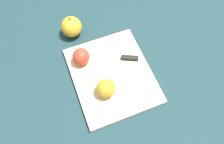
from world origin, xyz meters
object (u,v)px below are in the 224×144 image
at_px(apple_half_left, 106,88).
at_px(apple_whole, 71,27).
at_px(apple_half_right, 81,57).
at_px(knife, 126,58).

relative_size(apple_half_left, apple_whole, 0.70).
bearing_deg(apple_whole, apple_half_right, -175.61).
relative_size(apple_half_right, knife, 0.44).
bearing_deg(apple_whole, knife, -136.04).
relative_size(apple_half_left, knife, 0.46).
relative_size(apple_half_right, apple_whole, 0.67).
distance_m(apple_half_right, knife, 0.18).
height_order(apple_half_left, apple_half_right, apple_half_left).
distance_m(apple_half_right, apple_whole, 0.16).
bearing_deg(apple_half_left, apple_half_right, -164.85).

